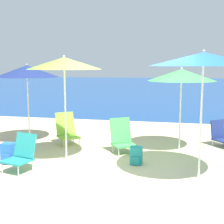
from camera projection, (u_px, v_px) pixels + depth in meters
The scene contains 12 objects.
ground_plane at pixel (119, 174), 5.88m from camera, with size 60.00×60.00×0.00m, color beige.
sea_water at pixel (169, 86), 30.68m from camera, with size 60.00×40.00×0.01m.
beach_umbrella_green at pixel (181, 75), 7.36m from camera, with size 1.60×1.60×1.99m.
beach_umbrella_lime at pixel (64, 64), 6.50m from camera, with size 1.58×1.58×2.25m.
beach_umbrella_navy at pixel (27, 71), 8.17m from camera, with size 1.68×1.68×2.08m.
beach_umbrella_blue at pixel (204, 59), 5.39m from camera, with size 1.91×1.91×2.31m.
beach_chair_green at pixel (122, 136), 7.36m from camera, with size 0.70×0.70×0.80m.
beach_chair_teal at pixel (21, 153), 6.07m from camera, with size 0.61×0.65×0.72m.
beach_chair_navy at pixel (221, 135), 7.92m from camera, with size 0.68×0.71×0.65m.
beach_chair_lime at pixel (67, 130), 8.12m from camera, with size 0.77×0.78×0.81m.
backpack_teal at pixel (136, 156), 6.46m from camera, with size 0.24×0.23×0.37m.
backpack_blue at pixel (9, 153), 6.51m from camera, with size 0.27×0.25×0.44m.
Camera 1 is at (1.07, -5.54, 2.04)m, focal length 50.00 mm.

